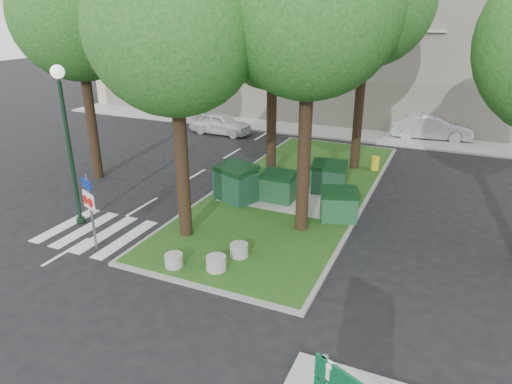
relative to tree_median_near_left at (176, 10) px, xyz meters
The scene contains 21 objects.
ground 7.88m from the tree_median_near_left, 61.12° to the right, with size 120.00×120.00×0.00m, color black.
median_island 9.27m from the tree_median_near_left, 70.64° to the left, with size 6.00×16.00×0.12m, color #184313.
median_kerb 9.28m from the tree_median_near_left, 70.64° to the left, with size 6.30×16.30×0.10m, color gray.
building_sidewalk 17.57m from the tree_median_near_left, 84.94° to the left, with size 42.00×3.00×0.12m, color #999993.
zebra_crossing 7.75m from the tree_median_near_left, 155.64° to the right, with size 5.00×3.00×0.01m, color silver.
apartment_building 23.49m from the tree_median_near_left, 86.55° to the left, with size 41.00×12.00×16.00m, color tan.
tree_median_near_left is the anchor object (origin of this frame).
tree_median_mid 6.53m from the tree_median_near_left, 85.60° to the left, with size 4.80×4.80×9.99m.
tree_street_left 7.83m from the tree_median_near_left, 153.43° to the left, with size 5.40×5.40×11.00m.
dumpster_a 7.28m from the tree_median_near_left, 87.71° to the left, with size 1.97×1.70×1.54m.
dumpster_b 7.91m from the tree_median_near_left, 66.55° to the left, with size 1.36×0.96×1.25m.
dumpster_c 9.30m from the tree_median_near_left, 59.67° to the left, with size 1.59×1.23×1.36m.
dumpster_d 8.56m from the tree_median_near_left, 35.79° to the left, with size 1.56×1.32×1.23m.
bollard_left 7.33m from the tree_median_near_left, 70.32° to the right, with size 0.55×0.55×0.39m, color #9C9D98.
bollard_right 7.46m from the tree_median_near_left, 40.68° to the right, with size 0.60×0.60×0.43m, color #9F9F9A.
bollard_mid 7.38m from the tree_median_near_left, 17.32° to the right, with size 0.57×0.57×0.41m, color #969691.
litter_bin 12.56m from the tree_median_near_left, 64.00° to the left, with size 0.38×0.38×0.66m, color yellow.
street_lamp 5.72m from the tree_median_near_left, behind, with size 0.45×0.45×5.66m.
traffic_sign_pole 6.45m from the tree_median_near_left, 140.33° to the right, with size 0.72×0.35×2.57m.
car_white 15.61m from the tree_median_near_left, 113.67° to the left, with size 1.59×3.96×1.35m, color silver.
car_silver 19.31m from the tree_median_near_left, 68.84° to the left, with size 1.62×4.65×1.53m, color #A9ADB1.
Camera 1 is at (6.43, -9.42, 7.29)m, focal length 32.00 mm.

